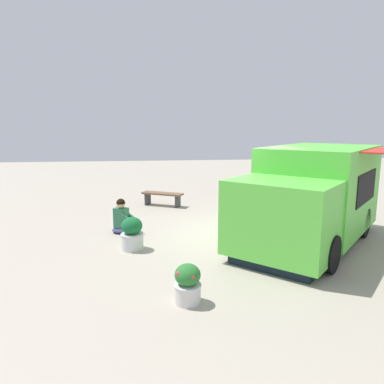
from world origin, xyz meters
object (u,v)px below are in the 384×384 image
at_px(plaza_bench, 162,196).
at_px(planter_flowering_near, 132,234).
at_px(planter_flowering_far, 188,284).
at_px(food_truck, 312,198).
at_px(person_customer, 122,219).

bearing_deg(plaza_bench, planter_flowering_near, 78.97).
relative_size(planter_flowering_far, plaza_bench, 0.44).
xyz_separation_m(food_truck, plaza_bench, (3.42, -4.39, -0.74)).
distance_m(person_customer, planter_flowering_near, 1.38).
height_order(planter_flowering_near, plaza_bench, planter_flowering_near).
xyz_separation_m(planter_flowering_near, planter_flowering_far, (-0.98, 2.66, -0.05)).
bearing_deg(person_customer, plaza_bench, -110.85).
relative_size(food_truck, planter_flowering_far, 7.58).
xyz_separation_m(person_customer, planter_flowering_far, (-1.30, 4.01, -0.04)).
xyz_separation_m(food_truck, planter_flowering_far, (3.30, 2.73, -0.76)).
distance_m(food_truck, plaza_bench, 5.61).
distance_m(food_truck, person_customer, 4.83).
distance_m(person_customer, planter_flowering_far, 4.22).
height_order(person_customer, planter_flowering_near, person_customer).
bearing_deg(food_truck, planter_flowering_near, 0.82).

